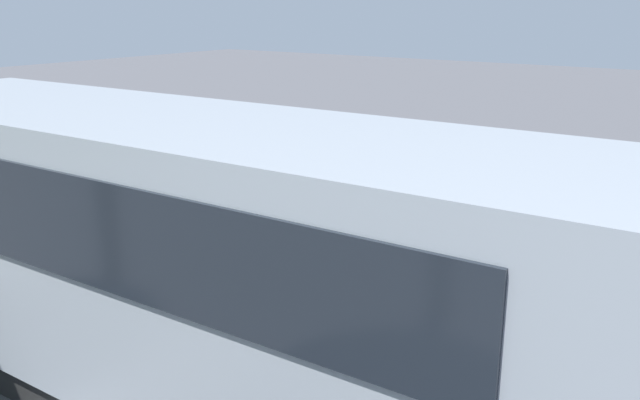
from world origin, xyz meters
The scene contains 12 objects.
ground_plane centered at (0.00, 0.00, 0.00)m, with size 80.00×80.00×0.00m, color #4C4C51.
tour_bus centered at (-0.83, 5.44, 1.64)m, with size 9.55×2.69×3.25m.
spectator_far_left centered at (-1.49, 2.92, 1.08)m, with size 0.57×0.38×1.81m.
spectator_left centered at (-0.44, 2.84, 1.01)m, with size 0.57×0.33×1.70m.
spectator_centre centered at (0.66, 3.00, 1.04)m, with size 0.58×0.35×1.75m.
parked_motorcycle_silver centered at (0.00, 3.59, 0.48)m, with size 2.05×0.59×0.99m.
stunt_motorcycle centered at (2.91, -1.47, 0.97)m, with size 1.98×0.98×1.58m.
traffic_cone centered at (0.45, -2.43, 0.30)m, with size 0.34×0.34×0.63m.
bay_line_a centered at (-3.87, -0.02, 0.00)m, with size 0.23×3.93×0.01m.
bay_line_b centered at (-0.99, -0.02, 0.00)m, with size 0.26×4.93×0.01m.
bay_line_c centered at (1.89, -0.02, 0.00)m, with size 0.23×4.16×0.01m.
bay_line_d centered at (4.78, -0.02, 0.00)m, with size 0.24×4.46×0.01m.
Camera 1 is at (-6.06, 10.22, 4.37)m, focal length 38.58 mm.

